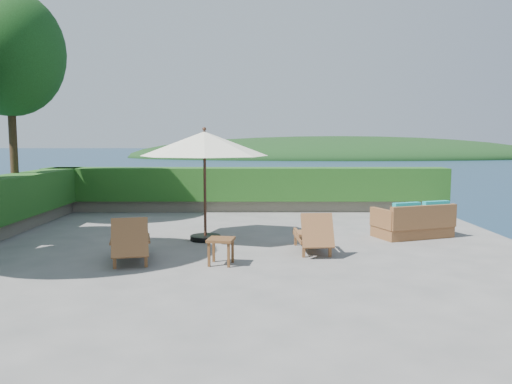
{
  "coord_description": "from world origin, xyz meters",
  "views": [
    {
      "loc": [
        0.27,
        -9.81,
        2.22
      ],
      "look_at": [
        0.3,
        0.8,
        1.1
      ],
      "focal_mm": 35.0,
      "sensor_mm": 36.0,
      "label": 1
    }
  ],
  "objects_px": {
    "lounge_left": "(130,242)",
    "lounge_right": "(313,235)",
    "patio_umbrella": "(204,145)",
    "side_table": "(221,243)",
    "wicker_loveseat": "(414,223)"
  },
  "relations": [
    {
      "from": "lounge_left",
      "to": "lounge_right",
      "type": "bearing_deg",
      "value": -0.24
    },
    {
      "from": "patio_umbrella",
      "to": "lounge_left",
      "type": "bearing_deg",
      "value": -120.08
    },
    {
      "from": "lounge_right",
      "to": "side_table",
      "type": "bearing_deg",
      "value": -154.61
    },
    {
      "from": "lounge_left",
      "to": "wicker_loveseat",
      "type": "xyz_separation_m",
      "value": [
        5.88,
        2.32,
        -0.04
      ]
    },
    {
      "from": "side_table",
      "to": "patio_umbrella",
      "type": "bearing_deg",
      "value": 102.73
    },
    {
      "from": "patio_umbrella",
      "to": "wicker_loveseat",
      "type": "xyz_separation_m",
      "value": [
        4.72,
        0.32,
        -1.78
      ]
    },
    {
      "from": "patio_umbrella",
      "to": "side_table",
      "type": "distance_m",
      "value": 2.82
    },
    {
      "from": "lounge_left",
      "to": "side_table",
      "type": "distance_m",
      "value": 1.66
    },
    {
      "from": "lounge_right",
      "to": "wicker_loveseat",
      "type": "height_order",
      "value": "wicker_loveseat"
    },
    {
      "from": "lounge_left",
      "to": "lounge_right",
      "type": "distance_m",
      "value": 3.49
    },
    {
      "from": "side_table",
      "to": "wicker_loveseat",
      "type": "height_order",
      "value": "wicker_loveseat"
    },
    {
      "from": "lounge_left",
      "to": "lounge_right",
      "type": "height_order",
      "value": "lounge_left"
    },
    {
      "from": "lounge_right",
      "to": "lounge_left",
      "type": "bearing_deg",
      "value": -170.51
    },
    {
      "from": "lounge_right",
      "to": "wicker_loveseat",
      "type": "distance_m",
      "value": 2.91
    },
    {
      "from": "patio_umbrella",
      "to": "lounge_right",
      "type": "distance_m",
      "value": 3.1
    }
  ]
}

